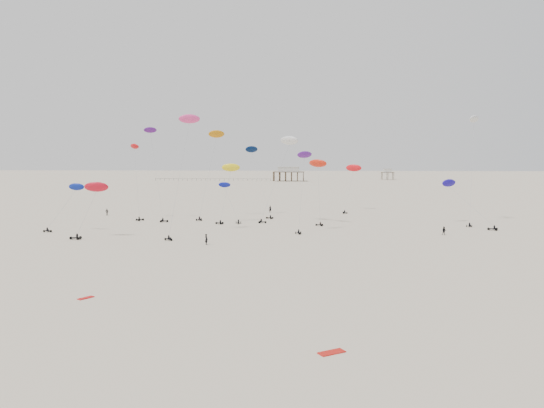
# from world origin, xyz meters

# --- Properties ---
(ground_plane) EXTENTS (900.00, 900.00, 0.00)m
(ground_plane) POSITION_xyz_m (0.00, 200.00, 0.00)
(ground_plane) COLOR beige
(pavilion_main) EXTENTS (21.00, 13.00, 9.80)m
(pavilion_main) POSITION_xyz_m (-10.00, 350.00, 4.22)
(pavilion_main) COLOR brown
(pavilion_main) RESTS_ON ground
(pavilion_small) EXTENTS (9.00, 7.00, 8.00)m
(pavilion_small) POSITION_xyz_m (60.00, 380.00, 3.49)
(pavilion_small) COLOR brown
(pavilion_small) RESTS_ON ground
(pier_fence) EXTENTS (80.20, 0.20, 1.50)m
(pier_fence) POSITION_xyz_m (-62.00, 350.00, 0.77)
(pier_fence) COLOR black
(pier_fence) RESTS_ON ground
(rig_0) EXTENTS (3.90, 9.06, 17.02)m
(rig_0) POSITION_xyz_m (5.27, 103.06, 11.62)
(rig_0) COLOR black
(rig_0) RESTS_ON ground
(rig_1) EXTENTS (6.42, 10.05, 19.42)m
(rig_1) POSITION_xyz_m (-37.23, 123.01, 11.62)
(rig_1) COLOR black
(rig_1) RESTS_ON ground
(rig_2) EXTENTS (8.97, 13.88, 20.66)m
(rig_2) POSITION_xyz_m (-8.08, 133.66, 13.57)
(rig_2) COLOR black
(rig_2) RESTS_ON ground
(rig_3) EXTENTS (6.48, 6.93, 10.20)m
(rig_3) POSITION_xyz_m (-12.43, 117.41, 5.32)
(rig_3) COLOR black
(rig_3) RESTS_ON ground
(rig_4) EXTENTS (7.19, 16.93, 27.39)m
(rig_4) POSITION_xyz_m (45.73, 123.97, 20.27)
(rig_4) COLOR black
(rig_4) RESTS_ON ground
(rig_5) EXTENTS (4.72, 16.43, 26.14)m
(rig_5) POSITION_xyz_m (-18.68, 99.47, 18.91)
(rig_5) COLOR black
(rig_5) RESTS_ON ground
(rig_6) EXTENTS (8.72, 11.97, 24.09)m
(rig_6) POSITION_xyz_m (-31.97, 121.96, 13.65)
(rig_6) COLOR black
(rig_6) RESTS_ON ground
(rig_7) EXTENTS (6.77, 15.23, 16.82)m
(rig_7) POSITION_xyz_m (18.79, 150.25, 10.59)
(rig_7) COLOR black
(rig_7) RESTS_ON ground
(rig_8) EXTENTS (5.31, 9.01, 15.38)m
(rig_8) POSITION_xyz_m (8.49, 117.14, 12.33)
(rig_8) COLOR black
(rig_8) RESTS_ON ground
(rig_9) EXTENTS (9.38, 17.50, 17.63)m
(rig_9) POSITION_xyz_m (41.54, 117.93, 6.85)
(rig_9) COLOR black
(rig_9) RESTS_ON ground
(rig_10) EXTENTS (7.75, 4.94, 10.43)m
(rig_10) POSITION_xyz_m (-44.32, 99.56, 6.35)
(rig_10) COLOR black
(rig_10) RESTS_ON ground
(rig_11) EXTENTS (6.07, 6.15, 10.95)m
(rig_11) POSITION_xyz_m (-35.32, 91.14, 7.52)
(rig_11) COLOR black
(rig_11) RESTS_ON ground
(rig_12) EXTENTS (5.10, 7.36, 14.21)m
(rig_12) POSITION_xyz_m (-12.88, 117.88, 10.47)
(rig_12) COLOR black
(rig_12) RESTS_ON ground
(rig_13) EXTENTS (10.00, 7.27, 20.94)m
(rig_13) POSITION_xyz_m (0.64, 119.67, 16.80)
(rig_13) COLOR black
(rig_13) RESTS_ON ground
(rig_14) EXTENTS (5.33, 15.44, 23.92)m
(rig_14) POSITION_xyz_m (-18.83, 129.42, 17.06)
(rig_14) COLOR black
(rig_14) RESTS_ON ground
(spectator_0) EXTENTS (0.96, 0.99, 2.26)m
(spectator_0) POSITION_xyz_m (-11.39, 84.05, 0.00)
(spectator_0) COLOR black
(spectator_0) RESTS_ON ground
(spectator_1) EXTENTS (1.11, 0.84, 2.01)m
(spectator_1) POSITION_xyz_m (33.60, 99.56, 0.00)
(spectator_1) COLOR black
(spectator_1) RESTS_ON ground
(spectator_2) EXTENTS (1.35, 0.91, 2.09)m
(spectator_2) POSITION_xyz_m (-48.05, 130.01, 0.00)
(spectator_2) COLOR black
(spectator_2) RESTS_ON ground
(spectator_3) EXTENTS (0.92, 0.72, 2.29)m
(spectator_3) POSITION_xyz_m (-4.82, 141.15, 0.00)
(spectator_3) COLOR black
(spectator_3) RESTS_ON ground
(grounded_kite_a) EXTENTS (2.33, 1.95, 0.08)m
(grounded_kite_a) POSITION_xyz_m (9.18, 33.02, 0.00)
(grounded_kite_a) COLOR red
(grounded_kite_a) RESTS_ON ground
(grounded_kite_b) EXTENTS (1.55, 1.90, 0.07)m
(grounded_kite_b) POSITION_xyz_m (-17.20, 47.29, 0.00)
(grounded_kite_b) COLOR red
(grounded_kite_b) RESTS_ON ground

